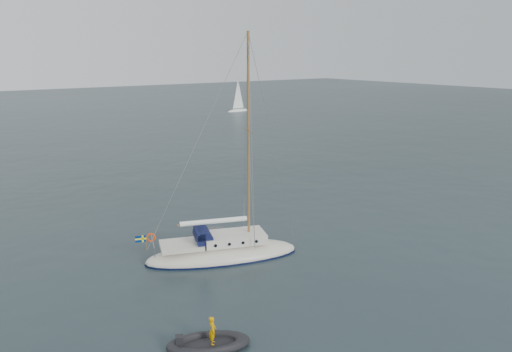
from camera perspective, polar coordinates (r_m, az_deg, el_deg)
ground at (r=33.50m, az=-1.06°, el=-6.67°), size 300.00×300.00×0.00m
sailboat at (r=29.57m, az=-3.85°, el=-7.44°), size 9.50×2.85×13.53m
dinghy at (r=33.26m, az=-5.48°, el=-6.56°), size 2.79×1.26×0.40m
rib at (r=21.63m, az=-5.49°, el=-18.47°), size 3.47×1.58×1.40m
distant_yacht_b at (r=103.65m, az=-2.05°, el=9.08°), size 5.39×2.88×7.15m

